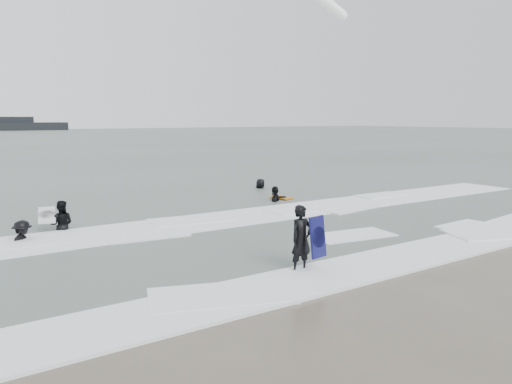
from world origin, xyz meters
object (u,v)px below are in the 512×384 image
surfer_right_far (261,189)px  vessel_horizon (14,126)px  surfer_wading (62,231)px  surfer_right_near (275,202)px  surfer_breaker (23,243)px  surfer_centre (301,272)px

surfer_right_far → vessel_horizon: size_ratio=0.06×
surfer_wading → surfer_right_near: surfer_right_near is taller
surfer_right_near → surfer_right_far: bearing=-160.8°
surfer_right_far → vessel_horizon: (7.19, 136.91, 1.45)m
surfer_breaker → surfer_right_near: 10.33m
surfer_centre → surfer_breaker: size_ratio=1.06×
surfer_wading → vessel_horizon: bearing=-73.1°
surfer_wading → surfer_centre: bearing=140.3°
surfer_right_near → vessel_horizon: bearing=-139.8°
surfer_breaker → surfer_right_far: 12.91m
surfer_right_near → surfer_breaker: bearing=-36.6°
surfer_right_near → surfer_right_far: size_ratio=1.09×
surfer_right_near → surfer_right_far: 3.88m
surfer_centre → surfer_breaker: (-4.98, 6.59, 0.00)m
surfer_centre → surfer_wading: (-3.70, 7.51, 0.00)m
surfer_centre → surfer_wading: surfer_centre is taller
surfer_centre → vessel_horizon: vessel_horizon is taller
surfer_centre → surfer_right_near: 9.81m
surfer_breaker → vessel_horizon: bearing=36.7°
surfer_breaker → surfer_right_far: bearing=-21.7°
surfer_breaker → vessel_horizon: vessel_horizon is taller
surfer_centre → surfer_wading: size_ratio=1.04×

